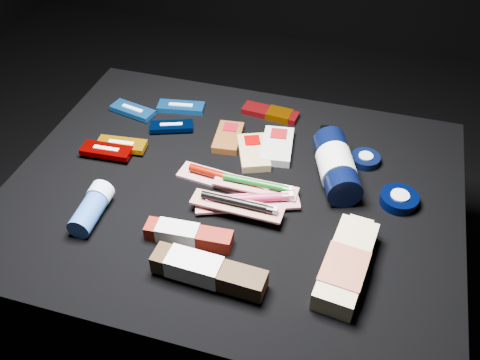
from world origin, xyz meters
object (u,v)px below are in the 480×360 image
(lotion_bottle, at_px, (336,165))
(deodorant_stick, at_px, (92,208))
(bodywash_bottle, at_px, (346,266))
(toothpaste_carton_red, at_px, (185,234))

(lotion_bottle, bearing_deg, deodorant_stick, -170.47)
(lotion_bottle, distance_m, bodywash_bottle, 0.27)
(deodorant_stick, bearing_deg, bodywash_bottle, -2.90)
(deodorant_stick, xyz_separation_m, toothpaste_carton_red, (0.21, -0.01, -0.01))
(lotion_bottle, xyz_separation_m, toothpaste_carton_red, (-0.25, -0.27, -0.02))
(toothpaste_carton_red, bearing_deg, bodywash_bottle, -2.69)
(bodywash_bottle, height_order, deodorant_stick, deodorant_stick)
(lotion_bottle, height_order, deodorant_stick, lotion_bottle)
(lotion_bottle, xyz_separation_m, deodorant_stick, (-0.46, -0.26, -0.01))
(bodywash_bottle, relative_size, deodorant_stick, 1.83)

